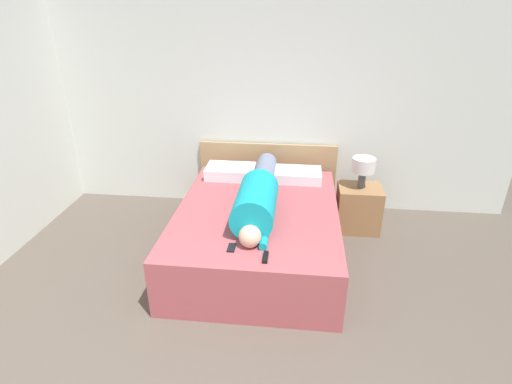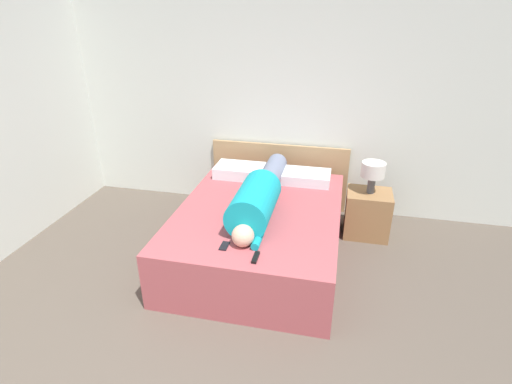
{
  "view_description": "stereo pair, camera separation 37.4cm",
  "coord_description": "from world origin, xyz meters",
  "px_view_note": "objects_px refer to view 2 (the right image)",
  "views": [
    {
      "loc": [
        0.48,
        -1.26,
        2.4
      ],
      "look_at": [
        0.11,
        2.11,
        0.8
      ],
      "focal_mm": 28.0,
      "sensor_mm": 36.0,
      "label": 1
    },
    {
      "loc": [
        0.85,
        -1.19,
        2.4
      ],
      "look_at": [
        0.11,
        2.11,
        0.8
      ],
      "focal_mm": 28.0,
      "sensor_mm": 36.0,
      "label": 2
    }
  ],
  "objects_px": {
    "pillow_near_headboard": "(240,171)",
    "pillow_second": "(306,177)",
    "table_lamp": "(373,171)",
    "bed": "(259,232)",
    "nightstand": "(367,214)",
    "tv_remote": "(256,257)",
    "cell_phone": "(224,246)",
    "person_lying": "(259,196)"
  },
  "relations": [
    {
      "from": "cell_phone",
      "to": "tv_remote",
      "type": "bearing_deg",
      "value": -21.27
    },
    {
      "from": "table_lamp",
      "to": "person_lying",
      "type": "distance_m",
      "value": 1.31
    },
    {
      "from": "nightstand",
      "to": "tv_remote",
      "type": "distance_m",
      "value": 1.83
    },
    {
      "from": "pillow_second",
      "to": "cell_phone",
      "type": "bearing_deg",
      "value": -109.23
    },
    {
      "from": "bed",
      "to": "pillow_near_headboard",
      "type": "height_order",
      "value": "pillow_near_headboard"
    },
    {
      "from": "table_lamp",
      "to": "bed",
      "type": "bearing_deg",
      "value": -148.57
    },
    {
      "from": "pillow_near_headboard",
      "to": "pillow_second",
      "type": "height_order",
      "value": "pillow_near_headboard"
    },
    {
      "from": "nightstand",
      "to": "pillow_second",
      "type": "relative_size",
      "value": 0.98
    },
    {
      "from": "bed",
      "to": "nightstand",
      "type": "height_order",
      "value": "bed"
    },
    {
      "from": "pillow_second",
      "to": "cell_phone",
      "type": "relative_size",
      "value": 4.14
    },
    {
      "from": "bed",
      "to": "nightstand",
      "type": "distance_m",
      "value": 1.29
    },
    {
      "from": "pillow_near_headboard",
      "to": "tv_remote",
      "type": "distance_m",
      "value": 1.71
    },
    {
      "from": "pillow_second",
      "to": "tv_remote",
      "type": "distance_m",
      "value": 1.64
    },
    {
      "from": "bed",
      "to": "person_lying",
      "type": "height_order",
      "value": "person_lying"
    },
    {
      "from": "bed",
      "to": "cell_phone",
      "type": "relative_size",
      "value": 16.05
    },
    {
      "from": "nightstand",
      "to": "pillow_near_headboard",
      "type": "height_order",
      "value": "pillow_near_headboard"
    },
    {
      "from": "nightstand",
      "to": "cell_phone",
      "type": "relative_size",
      "value": 4.04
    },
    {
      "from": "table_lamp",
      "to": "tv_remote",
      "type": "bearing_deg",
      "value": -121.61
    },
    {
      "from": "pillow_second",
      "to": "pillow_near_headboard",
      "type": "bearing_deg",
      "value": 180.0
    },
    {
      "from": "nightstand",
      "to": "pillow_near_headboard",
      "type": "relative_size",
      "value": 0.93
    },
    {
      "from": "table_lamp",
      "to": "pillow_second",
      "type": "bearing_deg",
      "value": 173.22
    },
    {
      "from": "person_lying",
      "to": "pillow_second",
      "type": "height_order",
      "value": "person_lying"
    },
    {
      "from": "pillow_second",
      "to": "tv_remote",
      "type": "xyz_separation_m",
      "value": [
        -0.23,
        -1.62,
        -0.05
      ]
    },
    {
      "from": "person_lying",
      "to": "pillow_near_headboard",
      "type": "distance_m",
      "value": 0.92
    },
    {
      "from": "person_lying",
      "to": "nightstand",
      "type": "bearing_deg",
      "value": 33.73
    },
    {
      "from": "nightstand",
      "to": "person_lying",
      "type": "distance_m",
      "value": 1.39
    },
    {
      "from": "table_lamp",
      "to": "cell_phone",
      "type": "relative_size",
      "value": 2.7
    },
    {
      "from": "pillow_second",
      "to": "tv_remote",
      "type": "height_order",
      "value": "pillow_second"
    },
    {
      "from": "tv_remote",
      "to": "cell_phone",
      "type": "height_order",
      "value": "tv_remote"
    },
    {
      "from": "cell_phone",
      "to": "nightstand",
      "type": "bearing_deg",
      "value": 48.86
    },
    {
      "from": "nightstand",
      "to": "person_lying",
      "type": "xyz_separation_m",
      "value": [
        -1.09,
        -0.73,
        0.45
      ]
    },
    {
      "from": "table_lamp",
      "to": "pillow_near_headboard",
      "type": "xyz_separation_m",
      "value": [
        -1.5,
        0.09,
        -0.16
      ]
    },
    {
      "from": "tv_remote",
      "to": "cell_phone",
      "type": "distance_m",
      "value": 0.32
    },
    {
      "from": "person_lying",
      "to": "pillow_near_headboard",
      "type": "xyz_separation_m",
      "value": [
        -0.41,
        0.81,
        -0.1
      ]
    },
    {
      "from": "person_lying",
      "to": "cell_phone",
      "type": "bearing_deg",
      "value": -102.25
    },
    {
      "from": "tv_remote",
      "to": "pillow_second",
      "type": "bearing_deg",
      "value": 81.94
    },
    {
      "from": "tv_remote",
      "to": "pillow_near_headboard",
      "type": "bearing_deg",
      "value": 108.94
    },
    {
      "from": "person_lying",
      "to": "table_lamp",
      "type": "bearing_deg",
      "value": 33.73
    },
    {
      "from": "pillow_near_headboard",
      "to": "bed",
      "type": "bearing_deg",
      "value": -62.11
    },
    {
      "from": "cell_phone",
      "to": "bed",
      "type": "bearing_deg",
      "value": 79.37
    },
    {
      "from": "bed",
      "to": "pillow_second",
      "type": "distance_m",
      "value": 0.91
    },
    {
      "from": "bed",
      "to": "pillow_near_headboard",
      "type": "bearing_deg",
      "value": 117.89
    }
  ]
}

